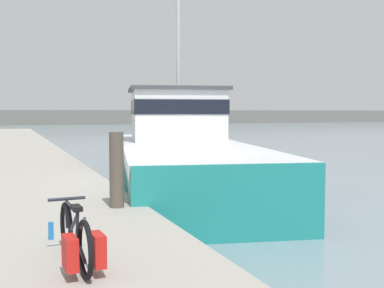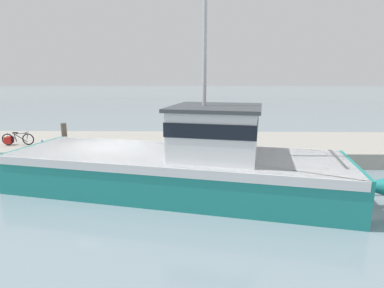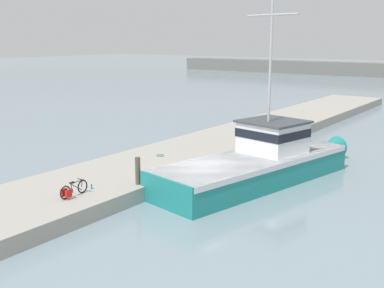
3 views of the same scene
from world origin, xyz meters
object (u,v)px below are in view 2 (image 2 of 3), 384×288
at_px(bicycle_touring, 15,139).
at_px(water_bottle_by_bike, 42,142).
at_px(fishing_boat_main, 190,163).
at_px(mooring_post, 65,137).

bearing_deg(bicycle_touring, water_bottle_by_bike, 93.68).
bearing_deg(bicycle_touring, fishing_boat_main, 60.56).
xyz_separation_m(fishing_boat_main, water_bottle_by_bike, (-4.74, -8.02, -0.28)).
bearing_deg(mooring_post, fishing_boat_main, 60.88).
bearing_deg(fishing_boat_main, water_bottle_by_bike, -108.63).
height_order(mooring_post, water_bottle_by_bike, mooring_post).
xyz_separation_m(bicycle_touring, water_bottle_by_bike, (-0.17, 1.35, -0.20)).
relative_size(fishing_boat_main, bicycle_touring, 8.93).
height_order(fishing_boat_main, water_bottle_by_bike, fishing_boat_main).
distance_m(fishing_boat_main, bicycle_touring, 10.43).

